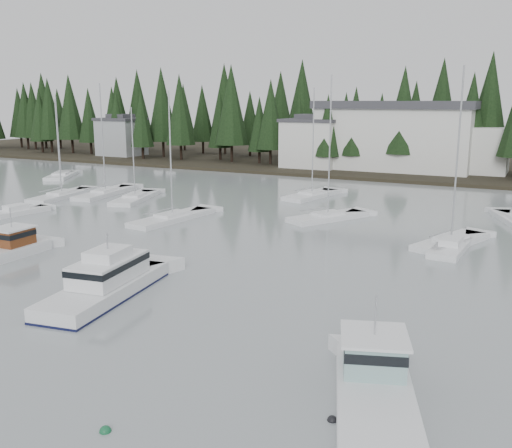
{
  "coord_description": "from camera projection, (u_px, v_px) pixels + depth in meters",
  "views": [
    {
      "loc": [
        16.86,
        -10.51,
        11.64
      ],
      "look_at": [
        -1.96,
        26.69,
        2.5
      ],
      "focal_mm": 40.0,
      "sensor_mm": 36.0,
      "label": 1
    }
  ],
  "objects": [
    {
      "name": "sailboat_4",
      "position": [
        135.0,
        200.0,
        67.29
      ],
      "size": [
        5.36,
        10.0,
        11.31
      ],
      "rotation": [
        0.0,
        0.0,
        1.86
      ],
      "color": "white",
      "rests_on": "ground"
    },
    {
      "name": "mooring_buoy_dark",
      "position": [
        332.0,
        421.0,
        21.1
      ],
      "size": [
        0.39,
        0.39,
        0.39
      ],
      "primitive_type": "sphere",
      "color": "black",
      "rests_on": "ground"
    },
    {
      "name": "sailboat_5",
      "position": [
        451.0,
        244.0,
        46.56
      ],
      "size": [
        5.33,
        8.88,
        14.76
      ],
      "rotation": [
        0.0,
        0.0,
        1.22
      ],
      "color": "white",
      "rests_on": "ground"
    },
    {
      "name": "sailboat_7",
      "position": [
        328.0,
        219.0,
        56.39
      ],
      "size": [
        6.5,
        8.84,
        14.45
      ],
      "rotation": [
        0.0,
        0.0,
        1.07
      ],
      "color": "white",
      "rests_on": "ground"
    },
    {
      "name": "harbor_inn",
      "position": [
        408.0,
        137.0,
        90.92
      ],
      "size": [
        29.5,
        11.5,
        10.9
      ],
      "color": "silver",
      "rests_on": "ground"
    },
    {
      "name": "sailboat_0",
      "position": [
        173.0,
        220.0,
        56.06
      ],
      "size": [
        3.75,
        10.48,
        12.99
      ],
      "rotation": [
        0.0,
        0.0,
        1.46
      ],
      "color": "white",
      "rests_on": "ground"
    },
    {
      "name": "sailboat_8",
      "position": [
        61.0,
        177.0,
        86.77
      ],
      "size": [
        6.78,
        8.82,
        12.62
      ],
      "rotation": [
        0.0,
        0.0,
        2.09
      ],
      "color": "white",
      "rests_on": "ground"
    },
    {
      "name": "sailboat_10",
      "position": [
        62.0,
        197.0,
        69.26
      ],
      "size": [
        4.28,
        10.54,
        12.05
      ],
      "rotation": [
        0.0,
        0.0,
        1.74
      ],
      "color": "white",
      "rests_on": "ground"
    },
    {
      "name": "conifer_treeline",
      "position": [
        429.0,
        171.0,
        94.04
      ],
      "size": [
        200.0,
        22.0,
        20.0
      ],
      "primitive_type": null,
      "color": "black",
      "rests_on": "ground"
    },
    {
      "name": "runabout_0",
      "position": [
        16.0,
        213.0,
        58.83
      ],
      "size": [
        3.1,
        7.04,
        1.42
      ],
      "rotation": [
        0.0,
        0.0,
        1.43
      ],
      "color": "white",
      "rests_on": "ground"
    },
    {
      "name": "sailboat_2",
      "position": [
        312.0,
        197.0,
        69.26
      ],
      "size": [
        4.59,
        9.47,
        13.54
      ],
      "rotation": [
        0.0,
        0.0,
        1.37
      ],
      "color": "white",
      "rests_on": "ground"
    },
    {
      "name": "sailboat_12",
      "position": [
        106.0,
        194.0,
        71.03
      ],
      "size": [
        4.34,
        11.11,
        14.09
      ],
      "rotation": [
        0.0,
        0.0,
        1.73
      ],
      "color": "white",
      "rests_on": "ground"
    },
    {
      "name": "mooring_buoy_green",
      "position": [
        105.0,
        432.0,
        20.4
      ],
      "size": [
        0.43,
        0.43,
        0.43
      ],
      "primitive_type": "sphere",
      "color": "#145933",
      "rests_on": "ground"
    },
    {
      "name": "far_shore_land",
      "position": [
        440.0,
        165.0,
        103.63
      ],
      "size": [
        240.0,
        54.0,
        1.0
      ],
      "primitive_type": "cube",
      "color": "black",
      "rests_on": "ground"
    },
    {
      "name": "house_west",
      "position": [
        312.0,
        142.0,
        94.88
      ],
      "size": [
        9.54,
        7.42,
        8.75
      ],
      "color": "silver",
      "rests_on": "ground"
    },
    {
      "name": "lobster_boat_teal",
      "position": [
        375.0,
        392.0,
        22.07
      ],
      "size": [
        5.48,
        8.84,
        4.64
      ],
      "rotation": [
        0.0,
        0.0,
        1.9
      ],
      "color": "white",
      "rests_on": "ground"
    },
    {
      "name": "cabin_cruiser_center",
      "position": [
        106.0,
        285.0,
        34.35
      ],
      "size": [
        4.7,
        10.66,
        4.42
      ],
      "rotation": [
        0.0,
        0.0,
        1.72
      ],
      "color": "white",
      "rests_on": "ground"
    },
    {
      "name": "house_far_west",
      "position": [
        121.0,
        136.0,
        115.2
      ],
      "size": [
        8.48,
        7.42,
        8.25
      ],
      "color": "#999EA0",
      "rests_on": "ground"
    },
    {
      "name": "runabout_1",
      "position": [
        450.0,
        249.0,
        44.72
      ],
      "size": [
        2.56,
        6.98,
        1.42
      ],
      "rotation": [
        0.0,
        0.0,
        1.52
      ],
      "color": "white",
      "rests_on": "ground"
    }
  ]
}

